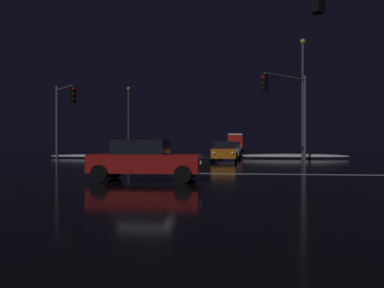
# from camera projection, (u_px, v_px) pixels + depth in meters

# --- Properties ---
(ground) EXTENTS (120.00, 120.00, 0.10)m
(ground) POSITION_uv_depth(u_px,v_px,m) (147.00, 174.00, 18.62)
(ground) COLOR black
(stop_line_north) EXTENTS (0.35, 14.59, 0.01)m
(stop_line_north) POSITION_uv_depth(u_px,v_px,m) (175.00, 164.00, 27.06)
(stop_line_north) COLOR white
(stop_line_north) RESTS_ON ground
(centre_line_ns) EXTENTS (22.00, 0.15, 0.01)m
(centre_line_ns) POSITION_uv_depth(u_px,v_px,m) (194.00, 157.00, 38.58)
(centre_line_ns) COLOR yellow
(centre_line_ns) RESTS_ON ground
(crosswalk_bar_east) EXTENTS (14.59, 0.40, 0.01)m
(crosswalk_bar_east) POSITION_uv_depth(u_px,v_px,m) (331.00, 175.00, 17.60)
(crosswalk_bar_east) COLOR white
(crosswalk_bar_east) RESTS_ON ground
(snow_bank_left_curb) EXTENTS (8.84, 1.50, 0.36)m
(snow_bank_left_curb) POSITION_uv_depth(u_px,v_px,m) (94.00, 156.00, 37.07)
(snow_bank_left_curb) COLOR white
(snow_bank_left_curb) RESTS_ON ground
(snow_bank_right_curb) EXTENTS (10.39, 1.50, 0.45)m
(snow_bank_right_curb) POSITION_uv_depth(u_px,v_px,m) (292.00, 156.00, 35.79)
(snow_bank_right_curb) COLOR white
(snow_bank_right_curb) RESTS_ON ground
(sedan_orange) EXTENTS (2.02, 4.33, 1.57)m
(sedan_orange) POSITION_uv_depth(u_px,v_px,m) (224.00, 151.00, 29.72)
(sedan_orange) COLOR #C66014
(sedan_orange) RESTS_ON ground
(sedan_gray) EXTENTS (2.02, 4.33, 1.57)m
(sedan_gray) POSITION_uv_depth(u_px,v_px,m) (229.00, 150.00, 35.98)
(sedan_gray) COLOR slate
(sedan_gray) RESTS_ON ground
(sedan_blue) EXTENTS (2.02, 4.33, 1.57)m
(sedan_blue) POSITION_uv_depth(u_px,v_px,m) (232.00, 149.00, 42.63)
(sedan_blue) COLOR navy
(sedan_blue) RESTS_ON ground
(sedan_silver) EXTENTS (2.02, 4.33, 1.57)m
(sedan_silver) POSITION_uv_depth(u_px,v_px,m) (233.00, 148.00, 47.95)
(sedan_silver) COLOR #B7B7BC
(sedan_silver) RESTS_ON ground
(sedan_green) EXTENTS (2.02, 4.33, 1.57)m
(sedan_green) POSITION_uv_depth(u_px,v_px,m) (231.00, 148.00, 54.57)
(sedan_green) COLOR #14512D
(sedan_green) RESTS_ON ground
(sedan_black) EXTENTS (2.02, 4.33, 1.57)m
(sedan_black) POSITION_uv_depth(u_px,v_px,m) (234.00, 147.00, 60.67)
(sedan_black) COLOR black
(sedan_black) RESTS_ON ground
(box_truck) EXTENTS (2.68, 8.28, 3.08)m
(box_truck) POSITION_uv_depth(u_px,v_px,m) (235.00, 142.00, 67.18)
(box_truck) COLOR red
(box_truck) RESTS_ON ground
(sedan_red_crossing) EXTENTS (4.33, 2.02, 1.57)m
(sedan_red_crossing) POSITION_uv_depth(u_px,v_px,m) (145.00, 160.00, 14.90)
(sedan_red_crossing) COLOR maroon
(sedan_red_crossing) RESTS_ON ground
(traffic_signal_se) EXTENTS (2.56, 2.56, 6.66)m
(traffic_signal_se) POSITION_uv_depth(u_px,v_px,m) (382.00, 21.00, 9.74)
(traffic_signal_se) COLOR #4C4C51
(traffic_signal_se) RESTS_ON ground
(traffic_signal_nw) EXTENTS (2.52, 2.52, 5.64)m
(traffic_signal_nw) POSITION_uv_depth(u_px,v_px,m) (64.00, 109.00, 27.40)
(traffic_signal_nw) COLOR #4C4C51
(traffic_signal_nw) RESTS_ON ground
(traffic_signal_ne) EXTENTS (3.23, 3.23, 6.06)m
(traffic_signal_ne) POSITION_uv_depth(u_px,v_px,m) (288.00, 101.00, 25.29)
(traffic_signal_ne) COLOR #4C4C51
(traffic_signal_ne) RESTS_ON ground
(streetlamp_left_far) EXTENTS (0.44, 0.44, 8.66)m
(streetlamp_left_far) POSITION_uv_depth(u_px,v_px,m) (129.00, 115.00, 49.64)
(streetlamp_left_far) COLOR #424247
(streetlamp_left_far) RESTS_ON ground
(streetlamp_right_near) EXTENTS (0.44, 0.44, 9.93)m
(streetlamp_right_near) POSITION_uv_depth(u_px,v_px,m) (303.00, 91.00, 31.47)
(streetlamp_right_near) COLOR #424247
(streetlamp_right_near) RESTS_ON ground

